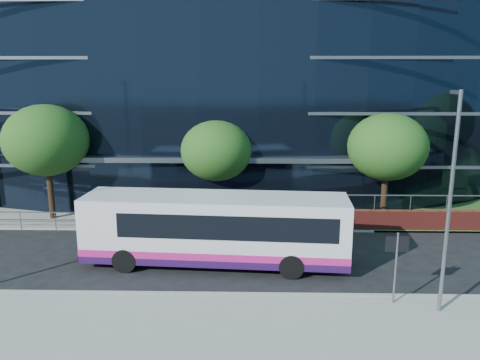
{
  "coord_description": "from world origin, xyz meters",
  "views": [
    {
      "loc": [
        -0.97,
        -18.08,
        8.61
      ],
      "look_at": [
        -1.55,
        8.0,
        2.75
      ],
      "focal_mm": 35.0,
      "sensor_mm": 36.0,
      "label": 1
    }
  ],
  "objects_px": {
    "street_sign": "(397,253)",
    "tree_far_b": "(216,151)",
    "tree_far_a": "(46,140)",
    "city_bus": "(218,229)",
    "tree_dist_e": "(455,109)",
    "tree_far_c": "(387,147)",
    "streetlight_east": "(450,198)"
  },
  "relations": [
    {
      "from": "tree_far_b",
      "to": "tree_dist_e",
      "type": "height_order",
      "value": "tree_dist_e"
    },
    {
      "from": "tree_far_a",
      "to": "tree_dist_e",
      "type": "xyz_separation_m",
      "value": [
        37.0,
        31.0,
        -0.33
      ]
    },
    {
      "from": "tree_far_b",
      "to": "tree_far_c",
      "type": "distance_m",
      "value": 10.02
    },
    {
      "from": "tree_far_a",
      "to": "tree_far_b",
      "type": "bearing_deg",
      "value": 2.86
    },
    {
      "from": "streetlight_east",
      "to": "tree_far_a",
      "type": "bearing_deg",
      "value": 149.54
    },
    {
      "from": "tree_far_c",
      "to": "street_sign",
      "type": "bearing_deg",
      "value": -103.29
    },
    {
      "from": "street_sign",
      "to": "streetlight_east",
      "type": "bearing_deg",
      "value": -21.36
    },
    {
      "from": "streetlight_east",
      "to": "tree_far_c",
      "type": "bearing_deg",
      "value": 84.89
    },
    {
      "from": "tree_far_c",
      "to": "streetlight_east",
      "type": "height_order",
      "value": "streetlight_east"
    },
    {
      "from": "city_bus",
      "to": "street_sign",
      "type": "bearing_deg",
      "value": -25.12
    },
    {
      "from": "tree_far_c",
      "to": "city_bus",
      "type": "height_order",
      "value": "tree_far_c"
    },
    {
      "from": "tree_far_b",
      "to": "city_bus",
      "type": "height_order",
      "value": "tree_far_b"
    },
    {
      "from": "tree_far_c",
      "to": "tree_dist_e",
      "type": "xyz_separation_m",
      "value": [
        17.0,
        31.0,
        0.0
      ]
    },
    {
      "from": "street_sign",
      "to": "tree_far_c",
      "type": "xyz_separation_m",
      "value": [
        2.5,
        10.59,
        2.39
      ]
    },
    {
      "from": "tree_dist_e",
      "to": "tree_far_c",
      "type": "bearing_deg",
      "value": -118.74
    },
    {
      "from": "tree_far_c",
      "to": "tree_dist_e",
      "type": "distance_m",
      "value": 35.36
    },
    {
      "from": "street_sign",
      "to": "tree_dist_e",
      "type": "relative_size",
      "value": 0.43
    },
    {
      "from": "street_sign",
      "to": "tree_dist_e",
      "type": "height_order",
      "value": "tree_dist_e"
    },
    {
      "from": "tree_dist_e",
      "to": "streetlight_east",
      "type": "distance_m",
      "value": 45.85
    },
    {
      "from": "street_sign",
      "to": "city_bus",
      "type": "bearing_deg",
      "value": 150.87
    },
    {
      "from": "street_sign",
      "to": "tree_far_b",
      "type": "bearing_deg",
      "value": 124.08
    },
    {
      "from": "city_bus",
      "to": "tree_dist_e",
      "type": "bearing_deg",
      "value": 58.96
    },
    {
      "from": "tree_far_c",
      "to": "city_bus",
      "type": "relative_size",
      "value": 0.53
    },
    {
      "from": "street_sign",
      "to": "tree_far_a",
      "type": "distance_m",
      "value": 20.63
    },
    {
      "from": "tree_far_c",
      "to": "streetlight_east",
      "type": "distance_m",
      "value": 11.22
    },
    {
      "from": "tree_far_a",
      "to": "tree_far_b",
      "type": "relative_size",
      "value": 1.15
    },
    {
      "from": "street_sign",
      "to": "tree_far_b",
      "type": "height_order",
      "value": "tree_far_b"
    },
    {
      "from": "street_sign",
      "to": "city_bus",
      "type": "height_order",
      "value": "city_bus"
    },
    {
      "from": "tree_far_b",
      "to": "tree_dist_e",
      "type": "distance_m",
      "value": 40.74
    },
    {
      "from": "tree_far_b",
      "to": "tree_far_c",
      "type": "relative_size",
      "value": 0.93
    },
    {
      "from": "tree_far_c",
      "to": "city_bus",
      "type": "distance_m",
      "value": 11.93
    },
    {
      "from": "city_bus",
      "to": "tree_far_b",
      "type": "bearing_deg",
      "value": 98.36
    }
  ]
}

